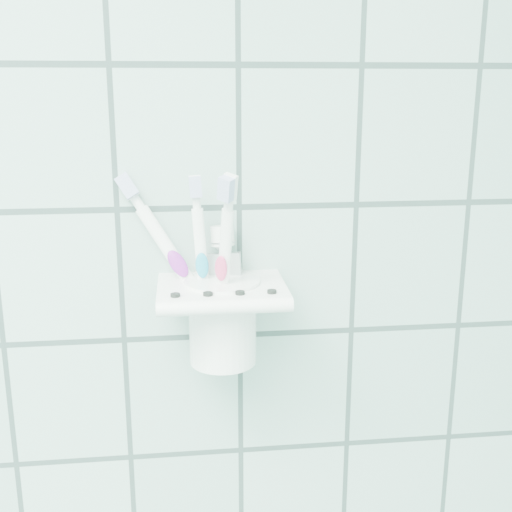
% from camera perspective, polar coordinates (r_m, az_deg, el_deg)
% --- Properties ---
extents(holder_bracket, '(0.13, 0.11, 0.04)m').
position_cam_1_polar(holder_bracket, '(0.67, -3.07, -3.24)').
color(holder_bracket, white).
rests_on(holder_bracket, wall_back).
extents(cup, '(0.08, 0.08, 0.09)m').
position_cam_1_polar(cup, '(0.68, -2.98, -5.49)').
color(cup, white).
rests_on(cup, holder_bracket).
extents(toothbrush_pink, '(0.11, 0.05, 0.22)m').
position_cam_1_polar(toothbrush_pink, '(0.66, -1.84, 0.40)').
color(toothbrush_pink, white).
rests_on(toothbrush_pink, cup).
extents(toothbrush_blue, '(0.02, 0.02, 0.19)m').
position_cam_1_polar(toothbrush_blue, '(0.67, -4.32, -0.97)').
color(toothbrush_blue, white).
rests_on(toothbrush_blue, cup).
extents(toothbrush_orange, '(0.03, 0.07, 0.21)m').
position_cam_1_polar(toothbrush_orange, '(0.68, -3.47, 0.03)').
color(toothbrush_orange, white).
rests_on(toothbrush_orange, cup).
extents(toothpaste_tube, '(0.04, 0.04, 0.14)m').
position_cam_1_polar(toothpaste_tube, '(0.69, -2.35, -2.16)').
color(toothpaste_tube, silver).
rests_on(toothpaste_tube, cup).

